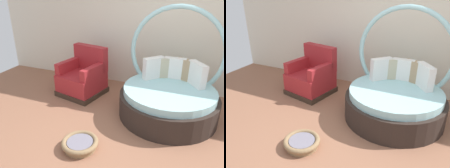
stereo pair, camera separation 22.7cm
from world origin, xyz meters
The scene contains 5 objects.
ground_plane centered at (0.00, 0.00, -0.01)m, with size 8.00×8.00×0.02m, color #936047.
back_wall centered at (0.00, 2.22, 1.58)m, with size 8.00×0.12×3.15m, color silver.
round_daybed centered at (0.23, 1.14, 0.37)m, with size 1.63×1.63×1.80m.
red_armchair centered at (-1.51, 1.33, 0.33)m, with size 0.95×0.95×0.94m.
pet_basket centered at (-0.74, -0.24, 0.07)m, with size 0.51×0.51×0.13m.
Camera 1 is at (0.60, -2.40, 2.11)m, focal length 36.40 mm.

